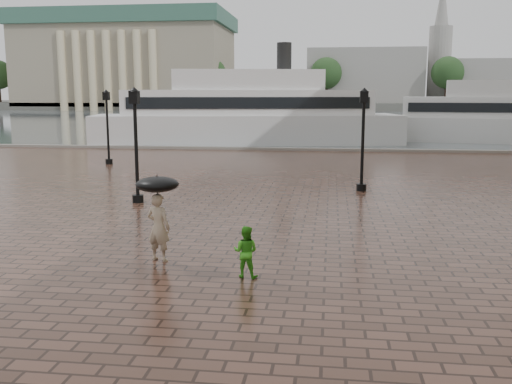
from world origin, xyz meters
TOP-DOWN VIEW (x-y plane):
  - ground at (0.00, 0.00)m, footprint 300.00×300.00m
  - harbour_water at (0.00, 92.00)m, footprint 240.00×240.00m
  - quay_edge at (0.00, 32.00)m, footprint 80.00×0.60m
  - far_shore at (0.00, 160.00)m, footprint 300.00×60.00m
  - museum at (-55.00, 144.61)m, footprint 57.00×32.50m
  - distant_skyline at (48.14, 150.00)m, footprint 102.50×22.00m
  - far_trees at (0.00, 138.00)m, footprint 188.00×8.00m
  - street_lamps at (-5.00, 15.33)m, footprint 15.44×12.44m
  - adult_pedestrian at (-2.75, 2.27)m, footprint 0.74×0.59m
  - child_pedestrian at (-0.33, 1.24)m, footprint 0.66×0.55m
  - ferry_near at (-5.56, 37.46)m, footprint 26.84×11.31m
  - ferry_far at (17.35, 41.99)m, footprint 23.41×9.47m
  - umbrella at (-2.75, 2.27)m, footprint 1.10×1.10m

SIDE VIEW (x-z plane):
  - ground at x=0.00m, z-range 0.00..0.00m
  - harbour_water at x=0.00m, z-range 0.00..0.00m
  - quay_edge at x=0.00m, z-range -0.15..0.15m
  - child_pedestrian at x=-0.33m, z-range 0.00..1.23m
  - adult_pedestrian at x=-2.75m, z-range 0.00..1.78m
  - far_shore at x=0.00m, z-range 0.00..2.00m
  - umbrella at x=-2.75m, z-range 1.43..2.59m
  - ferry_far at x=17.35m, z-range -1.49..5.99m
  - street_lamps at x=-5.00m, z-range 0.13..4.53m
  - ferry_near at x=-5.56m, z-range -1.71..6.86m
  - far_trees at x=0.00m, z-range 2.67..16.17m
  - distant_skyline at x=48.14m, z-range -7.05..25.95m
  - museum at x=-55.00m, z-range 0.91..26.91m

